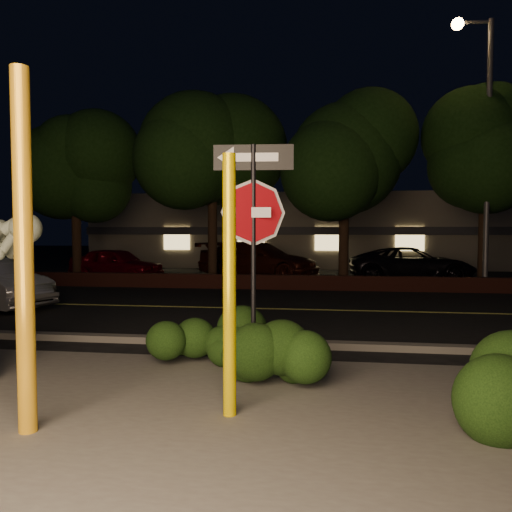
{
  "coord_description": "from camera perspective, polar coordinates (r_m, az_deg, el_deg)",
  "views": [
    {
      "loc": [
        1.84,
        -5.7,
        2.05
      ],
      "look_at": [
        0.66,
        2.76,
        1.6
      ],
      "focal_mm": 35.0,
      "sensor_mm": 36.0,
      "label": 1
    }
  ],
  "objects": [
    {
      "name": "hedge_center",
      "position": [
        7.69,
        -5.91,
        -9.06
      ],
      "size": [
        1.71,
        0.82,
        0.89
      ],
      "primitive_type": "ellipsoid",
      "rotation": [
        0.0,
        0.0,
        -0.01
      ],
      "color": "black",
      "rests_on": "ground"
    },
    {
      "name": "ground",
      "position": [
        15.94,
        1.25,
        -4.38
      ],
      "size": [
        90.0,
        90.0,
        0.0
      ],
      "primitive_type": "plane",
      "color": "black",
      "rests_on": "ground"
    },
    {
      "name": "building",
      "position": [
        30.74,
        4.53,
        2.9
      ],
      "size": [
        22.0,
        10.2,
        4.0
      ],
      "color": "#72665B",
      "rests_on": "ground"
    },
    {
      "name": "curb",
      "position": [
        9.01,
        -4.11,
        -9.74
      ],
      "size": [
        80.0,
        0.25,
        0.12
      ],
      "primitive_type": "cube",
      "color": "#4C4944",
      "rests_on": "ground"
    },
    {
      "name": "tree_far_b",
      "position": [
        19.8,
        -5.05,
        14.66
      ],
      "size": [
        5.2,
        5.2,
        8.41
      ],
      "color": "black",
      "rests_on": "ground"
    },
    {
      "name": "road",
      "position": [
        12.99,
        -0.3,
        -6.04
      ],
      "size": [
        80.0,
        8.0,
        0.01
      ],
      "primitive_type": "cube",
      "color": "black",
      "rests_on": "ground"
    },
    {
      "name": "signpost",
      "position": [
        6.79,
        -0.3,
        4.92
      ],
      "size": [
        1.08,
        0.14,
        3.2
      ],
      "rotation": [
        0.0,
        0.0,
        0.08
      ],
      "color": "black",
      "rests_on": "ground"
    },
    {
      "name": "hedge_far_right",
      "position": [
        5.77,
        26.03,
        -12.65
      ],
      "size": [
        1.69,
        1.3,
        1.04
      ],
      "primitive_type": "ellipsoid",
      "rotation": [
        0.0,
        0.0,
        0.27
      ],
      "color": "black",
      "rests_on": "ground"
    },
    {
      "name": "parked_car_red",
      "position": [
        20.93,
        -15.69,
        -0.9
      ],
      "size": [
        4.18,
        2.47,
        1.33
      ],
      "primitive_type": "imported",
      "rotation": [
        0.0,
        0.0,
        1.33
      ],
      "color": "maroon",
      "rests_on": "ground"
    },
    {
      "name": "hedge_right",
      "position": [
        6.72,
        1.97,
        -10.34
      ],
      "size": [
        1.7,
        1.27,
        1.0
      ],
      "primitive_type": "ellipsoid",
      "rotation": [
        0.0,
        0.0,
        -0.34
      ],
      "color": "black",
      "rests_on": "ground"
    },
    {
      "name": "tree_far_a",
      "position": [
        21.39,
        -19.99,
        11.68
      ],
      "size": [
        4.6,
        4.6,
        7.43
      ],
      "color": "black",
      "rests_on": "ground"
    },
    {
      "name": "patio",
      "position": [
        5.44,
        -13.22,
        -19.07
      ],
      "size": [
        14.0,
        6.0,
        0.02
      ],
      "primitive_type": "cube",
      "color": "#4C4944",
      "rests_on": "ground"
    },
    {
      "name": "yellow_pole_right",
      "position": [
        5.41,
        -3.05,
        -3.54
      ],
      "size": [
        0.14,
        0.14,
        2.86
      ],
      "primitive_type": "cylinder",
      "color": "#EEC900",
      "rests_on": "ground"
    },
    {
      "name": "parked_car_darkred",
      "position": [
        21.22,
        0.26,
        -0.45
      ],
      "size": [
        5.73,
        3.84,
        1.54
      ],
      "primitive_type": "imported",
      "rotation": [
        0.0,
        0.0,
        1.22
      ],
      "color": "#40150D",
      "rests_on": "ground"
    },
    {
      "name": "parking_lot",
      "position": [
        22.86,
        3.3,
        -2.13
      ],
      "size": [
        40.0,
        12.0,
        0.01
      ],
      "primitive_type": "cube",
      "color": "black",
      "rests_on": "ground"
    },
    {
      "name": "tree_far_d",
      "position": [
        20.11,
        24.78,
        12.37
      ],
      "size": [
        4.4,
        4.4,
        7.42
      ],
      "color": "black",
      "rests_on": "ground"
    },
    {
      "name": "parked_car_dark",
      "position": [
        20.94,
        17.34,
        -0.89
      ],
      "size": [
        4.99,
        2.5,
        1.36
      ],
      "primitive_type": "imported",
      "rotation": [
        0.0,
        0.0,
        1.62
      ],
      "color": "black",
      "rests_on": "ground"
    },
    {
      "name": "brick_wall",
      "position": [
        17.19,
        1.76,
        -3.0
      ],
      "size": [
        40.0,
        0.35,
        0.5
      ],
      "primitive_type": "cube",
      "color": "#431B15",
      "rests_on": "ground"
    },
    {
      "name": "streetlight",
      "position": [
        18.64,
        24.45,
        13.0
      ],
      "size": [
        1.36,
        0.39,
        9.03
      ],
      "rotation": [
        0.0,
        0.0,
        0.08
      ],
      "color": "#515156",
      "rests_on": "ground"
    },
    {
      "name": "lane_marking",
      "position": [
        12.99,
        -0.3,
        -5.99
      ],
      "size": [
        80.0,
        0.12,
        0.0
      ],
      "primitive_type": "cube",
      "color": "#D0D053",
      "rests_on": "road"
    },
    {
      "name": "yellow_pole_left",
      "position": [
        5.43,
        -25.0,
        0.28
      ],
      "size": [
        0.18,
        0.18,
        3.63
      ],
      "primitive_type": "cylinder",
      "color": "gold",
      "rests_on": "ground"
    },
    {
      "name": "tree_far_c",
      "position": [
        18.86,
        10.11,
        14.0
      ],
      "size": [
        4.8,
        4.8,
        7.84
      ],
      "color": "black",
      "rests_on": "ground"
    }
  ]
}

